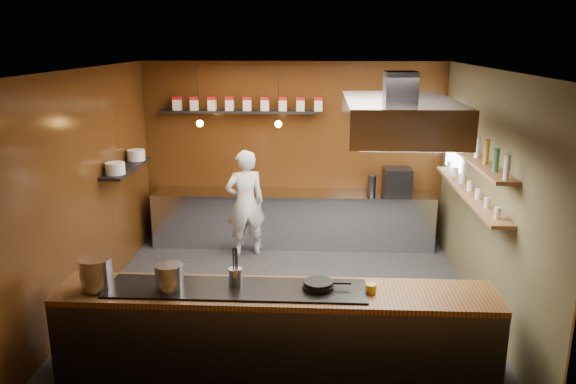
# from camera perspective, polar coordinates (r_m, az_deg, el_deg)

# --- Properties ---
(floor) EXTENTS (5.00, 5.00, 0.00)m
(floor) POSITION_cam_1_polar(r_m,az_deg,el_deg) (7.52, -0.28, -11.11)
(floor) COLOR black
(floor) RESTS_ON ground
(back_wall) EXTENTS (5.00, 0.00, 5.00)m
(back_wall) POSITION_cam_1_polar(r_m,az_deg,el_deg) (9.41, 0.59, 4.00)
(back_wall) COLOR #3B200A
(back_wall) RESTS_ON ground
(left_wall) EXTENTS (0.00, 5.00, 5.00)m
(left_wall) POSITION_cam_1_polar(r_m,az_deg,el_deg) (7.55, -19.60, 0.25)
(left_wall) COLOR #3B200A
(left_wall) RESTS_ON ground
(right_wall) EXTENTS (0.00, 5.00, 5.00)m
(right_wall) POSITION_cam_1_polar(r_m,az_deg,el_deg) (7.28, 19.75, -0.29)
(right_wall) COLOR #4A452A
(right_wall) RESTS_ON ground
(ceiling) EXTENTS (5.00, 5.00, 0.00)m
(ceiling) POSITION_cam_1_polar(r_m,az_deg,el_deg) (6.74, -0.31, 12.37)
(ceiling) COLOR silver
(ceiling) RESTS_ON back_wall
(window_pane) EXTENTS (0.00, 1.00, 1.00)m
(window_pane) POSITION_cam_1_polar(r_m,az_deg,el_deg) (8.79, 16.60, 5.21)
(window_pane) COLOR white
(window_pane) RESTS_ON right_wall
(prep_counter) EXTENTS (4.60, 0.65, 0.90)m
(prep_counter) POSITION_cam_1_polar(r_m,az_deg,el_deg) (9.36, 0.49, -2.71)
(prep_counter) COLOR silver
(prep_counter) RESTS_ON floor
(pass_counter) EXTENTS (4.40, 0.72, 0.94)m
(pass_counter) POSITION_cam_1_polar(r_m,az_deg,el_deg) (5.89, -1.25, -13.96)
(pass_counter) COLOR #38383D
(pass_counter) RESTS_ON floor
(tin_shelf) EXTENTS (2.60, 0.26, 0.04)m
(tin_shelf) POSITION_cam_1_polar(r_m,az_deg,el_deg) (9.25, -5.07, 8.13)
(tin_shelf) COLOR black
(tin_shelf) RESTS_ON back_wall
(plate_shelf) EXTENTS (0.30, 1.40, 0.04)m
(plate_shelf) POSITION_cam_1_polar(r_m,az_deg,el_deg) (8.39, -16.07, 2.34)
(plate_shelf) COLOR black
(plate_shelf) RESTS_ON left_wall
(bottle_shelf_upper) EXTENTS (0.26, 2.80, 0.04)m
(bottle_shelf_upper) POSITION_cam_1_polar(r_m,az_deg,el_deg) (7.43, 18.22, 3.47)
(bottle_shelf_upper) COLOR brown
(bottle_shelf_upper) RESTS_ON right_wall
(bottle_shelf_lower) EXTENTS (0.26, 2.80, 0.04)m
(bottle_shelf_lower) POSITION_cam_1_polar(r_m,az_deg,el_deg) (7.53, 17.92, -0.03)
(bottle_shelf_lower) COLOR brown
(bottle_shelf_lower) RESTS_ON right_wall
(extractor_hood) EXTENTS (1.20, 2.00, 0.72)m
(extractor_hood) POSITION_cam_1_polar(r_m,az_deg,el_deg) (6.44, 11.21, 7.53)
(extractor_hood) COLOR #38383D
(extractor_hood) RESTS_ON ceiling
(pendant_left) EXTENTS (0.10, 0.10, 0.95)m
(pendant_left) POSITION_cam_1_polar(r_m,az_deg,el_deg) (8.69, -8.96, 7.23)
(pendant_left) COLOR black
(pendant_left) RESTS_ON ceiling
(pendant_right) EXTENTS (0.10, 0.10, 0.95)m
(pendant_right) POSITION_cam_1_polar(r_m,az_deg,el_deg) (8.53, -0.98, 7.26)
(pendant_right) COLOR black
(pendant_right) RESTS_ON ceiling
(storage_tins) EXTENTS (2.43, 0.13, 0.22)m
(storage_tins) POSITION_cam_1_polar(r_m,az_deg,el_deg) (9.21, -4.16, 8.95)
(storage_tins) COLOR beige
(storage_tins) RESTS_ON tin_shelf
(plate_stacks) EXTENTS (0.26, 1.16, 0.16)m
(plate_stacks) POSITION_cam_1_polar(r_m,az_deg,el_deg) (8.37, -16.12, 3.01)
(plate_stacks) COLOR white
(plate_stacks) RESTS_ON plate_shelf
(bottles) EXTENTS (0.06, 2.66, 0.24)m
(bottles) POSITION_cam_1_polar(r_m,az_deg,el_deg) (7.40, 18.31, 4.53)
(bottles) COLOR silver
(bottles) RESTS_ON bottle_shelf_upper
(wine_glasses) EXTENTS (0.07, 2.37, 0.13)m
(wine_glasses) POSITION_cam_1_polar(r_m,az_deg,el_deg) (7.51, 17.97, 0.60)
(wine_glasses) COLOR silver
(wine_glasses) RESTS_ON bottle_shelf_lower
(stockpot_large) EXTENTS (0.33, 0.33, 0.31)m
(stockpot_large) POSITION_cam_1_polar(r_m,az_deg,el_deg) (5.95, -18.90, -7.79)
(stockpot_large) COLOR silver
(stockpot_large) RESTS_ON pass_counter
(stockpot_small) EXTENTS (0.37, 0.37, 0.26)m
(stockpot_small) POSITION_cam_1_polar(r_m,az_deg,el_deg) (5.73, -11.97, -8.43)
(stockpot_small) COLOR #B1B3B8
(stockpot_small) RESTS_ON pass_counter
(utensil_crock) EXTENTS (0.18, 0.18, 0.18)m
(utensil_crock) POSITION_cam_1_polar(r_m,az_deg,el_deg) (5.73, -5.34, -8.57)
(utensil_crock) COLOR #B1B3B8
(utensil_crock) RESTS_ON pass_counter
(frying_pan) EXTENTS (0.49, 0.32, 0.08)m
(frying_pan) POSITION_cam_1_polar(r_m,az_deg,el_deg) (5.67, 3.12, -9.40)
(frying_pan) COLOR black
(frying_pan) RESTS_ON pass_counter
(butter_jar) EXTENTS (0.11, 0.11, 0.09)m
(butter_jar) POSITION_cam_1_polar(r_m,az_deg,el_deg) (5.67, 8.42, -9.69)
(butter_jar) COLOR gold
(butter_jar) RESTS_ON pass_counter
(espresso_machine) EXTENTS (0.44, 0.42, 0.43)m
(espresso_machine) POSITION_cam_1_polar(r_m,az_deg,el_deg) (9.24, 11.03, 1.06)
(espresso_machine) COLOR black
(espresso_machine) RESTS_ON prep_counter
(chef) EXTENTS (0.72, 0.60, 1.70)m
(chef) POSITION_cam_1_polar(r_m,az_deg,el_deg) (8.85, -4.37, -1.13)
(chef) COLOR white
(chef) RESTS_ON floor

